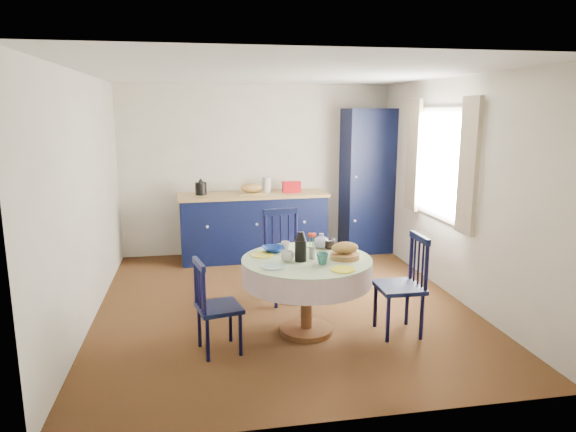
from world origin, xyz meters
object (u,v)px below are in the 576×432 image
Objects in this scene: kitchen_counter at (253,225)px; dining_table at (308,270)px; mug_c at (329,245)px; mug_b at (322,259)px; chair_right at (403,284)px; chair_left at (215,306)px; cobalt_bowl at (273,249)px; mug_a at (287,256)px; chair_far at (285,255)px; pantry_cabinet at (368,181)px; mug_d at (285,246)px.

kitchen_counter is 1.75× the size of dining_table.
mug_b is at bearing -111.44° from mug_c.
dining_table is 1.27× the size of chair_right.
chair_left is 7.15× the size of mug_c.
kitchen_counter reaches higher than mug_b.
mug_c reaches higher than cobalt_bowl.
cobalt_bowl is (-0.07, -2.40, 0.29)m from kitchen_counter.
kitchen_counter is 2.46m from mug_c.
chair_far is at bearing 81.08° from mug_a.
chair_left is at bearing -138.36° from cobalt_bowl.
mug_a is at bearing -108.75° from chair_far.
mug_a is (-0.21, -0.05, 0.17)m from dining_table.
dining_table is at bearing -121.60° from pantry_cabinet.
cobalt_bowl is at bearing 103.88° from mug_a.
dining_table reaches higher than cobalt_bowl.
kitchen_counter reaches higher than mug_c.
chair_left is 3.90× the size of cobalt_bowl.
chair_right is at bearing 2.71° from mug_b.
pantry_cabinet is at bearing 39.34° from chair_far.
mug_b reaches higher than cobalt_bowl.
chair_left is at bearing -155.25° from mug_c.
mug_a is at bearing -166.07° from dining_table.
pantry_cabinet reaches higher than chair_left.
pantry_cabinet reaches higher than mug_c.
pantry_cabinet is at bearing 55.05° from mug_d.
pantry_cabinet is 24.01× the size of mug_d.
chair_right is at bearing -6.17° from mug_a.
chair_right reaches higher than mug_c.
chair_right is 1.30m from cobalt_bowl.
cobalt_bowl is (-0.08, 0.33, -0.02)m from mug_a.
chair_far is (-1.60, -1.85, -0.56)m from pantry_cabinet.
mug_a is (-1.11, 0.12, 0.30)m from chair_right.
chair_right is at bearing -104.82° from pantry_cabinet.
chair_left is at bearing -140.89° from mug_d.
mug_d reaches higher than cobalt_bowl.
pantry_cabinet reaches higher than kitchen_counter.
kitchen_counter reaches higher than dining_table.
pantry_cabinet is 2.81m from mug_c.
chair_left is 7.71× the size of mug_b.
chair_right is at bearing -25.95° from mug_d.
cobalt_bowl is (-0.38, 0.49, -0.02)m from mug_b.
mug_d is 0.15m from cobalt_bowl.
chair_right reaches higher than cobalt_bowl.
kitchen_counter reaches higher than chair_right.
chair_far is at bearing -133.32° from pantry_cabinet.
kitchen_counter reaches higher than chair_far.
kitchen_counter is 24.13× the size of mug_d.
chair_right is at bearing -10.76° from dining_table.
mug_d is (-0.24, 0.55, -0.01)m from mug_b.
pantry_cabinet is at bearing 64.00° from mug_b.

